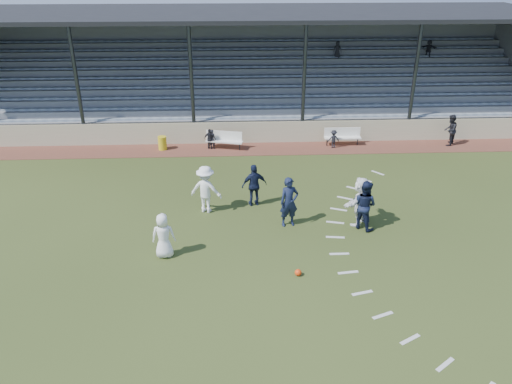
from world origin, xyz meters
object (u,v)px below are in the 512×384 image
bench_right (342,135)px  trash_bin (162,143)px  bench_left (224,138)px  player_white_lead (163,236)px  football (298,272)px  official (450,130)px  player_navy_lead (289,202)px

bench_right → trash_bin: size_ratio=2.75×
bench_left → player_white_lead: player_white_lead is taller
bench_right → football: 12.78m
bench_left → official: size_ratio=1.19×
player_navy_lead → official: size_ratio=1.17×
player_white_lead → football: bearing=160.8°
trash_bin → official: size_ratio=0.42×
bench_right → player_navy_lead: (-3.88, -8.77, 0.42)m
bench_left → player_white_lead: 10.69m
player_navy_lead → bench_right: bearing=54.2°
player_navy_lead → football: bearing=-102.5°
trash_bin → football: size_ratio=3.20×
football → bench_right: bearing=72.1°
player_navy_lead → trash_bin: bearing=113.0°
football → player_white_lead: 4.80m
bench_right → trash_bin: 9.81m
official → football: bearing=-4.7°
bench_left → trash_bin: size_ratio=2.80×
player_white_lead → player_navy_lead: 5.00m
player_navy_lead → official: 12.89m
player_white_lead → player_navy_lead: player_navy_lead is taller
bench_right → official: size_ratio=1.17×
bench_left → official: official is taller
player_white_lead → player_navy_lead: bearing=-158.6°
football → player_white_lead: player_white_lead is taller
football → trash_bin: bearing=116.4°
player_navy_lead → player_white_lead: bearing=-168.2°
football → player_navy_lead: 3.50m
trash_bin → bench_right: bearing=1.7°
football → official: (9.77, 11.83, 0.76)m
bench_left → official: bearing=14.0°
bench_right → bench_left: bearing=-177.9°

